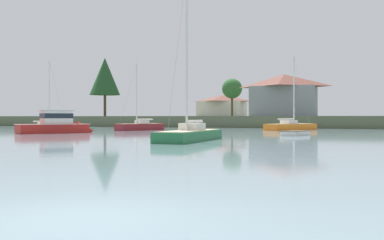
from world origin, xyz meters
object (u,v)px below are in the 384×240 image
object	(u,v)px
sailboat_maroon	(140,129)
sailboat_green	(190,137)
sailboat_orange	(291,128)
mooring_buoy_green	(93,128)
dinghy_white	(296,134)
sailboat_navy	(46,128)
cruiser_red	(60,127)

from	to	relation	value
sailboat_maroon	sailboat_green	world-z (taller)	sailboat_green
sailboat_green	sailboat_orange	size ratio (longest dim) A/B	1.22
sailboat_orange	mooring_buoy_green	distance (m)	28.21
dinghy_white	mooring_buoy_green	distance (m)	34.15
sailboat_navy	sailboat_orange	xyz separation A→B (m)	(32.53, 7.71, 0.03)
mooring_buoy_green	sailboat_orange	bearing A→B (deg)	5.86
cruiser_red	sailboat_green	world-z (taller)	sailboat_green
sailboat_maroon	sailboat_orange	size ratio (longest dim) A/B	0.89
cruiser_red	mooring_buoy_green	world-z (taller)	cruiser_red
sailboat_maroon	mooring_buoy_green	xyz separation A→B (m)	(-10.08, 4.85, -0.15)
sailboat_maroon	cruiser_red	bearing A→B (deg)	-106.12
dinghy_white	sailboat_green	xyz separation A→B (m)	(-5.86, -11.97, 0.11)
dinghy_white	sailboat_navy	bearing A→B (deg)	164.46
cruiser_red	sailboat_orange	world-z (taller)	sailboat_orange
cruiser_red	mooring_buoy_green	bearing A→B (deg)	111.72
sailboat_navy	sailboat_green	size ratio (longest dim) A/B	0.80
cruiser_red	mooring_buoy_green	xyz separation A→B (m)	(-6.65, 16.70, -0.53)
cruiser_red	sailboat_orange	bearing A→B (deg)	42.45
sailboat_green	mooring_buoy_green	distance (m)	36.51
sailboat_maroon	mooring_buoy_green	bearing A→B (deg)	154.33
sailboat_green	sailboat_navy	bearing A→B (deg)	143.50
sailboat_navy	sailboat_green	xyz separation A→B (m)	(29.45, -21.80, 0.06)
dinghy_white	mooring_buoy_green	bearing A→B (deg)	154.60
sailboat_navy	sailboat_green	world-z (taller)	sailboat_green
dinghy_white	cruiser_red	bearing A→B (deg)	-175.15
sailboat_maroon	sailboat_green	distance (m)	26.39
dinghy_white	sailboat_green	bearing A→B (deg)	-116.09
sailboat_green	mooring_buoy_green	bearing A→B (deg)	133.18
sailboat_green	sailboat_orange	world-z (taller)	sailboat_green
dinghy_white	cruiser_red	xyz separation A→B (m)	(-24.20, -2.05, 0.45)
dinghy_white	cruiser_red	world-z (taller)	cruiser_red
sailboat_navy	sailboat_green	distance (m)	36.64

